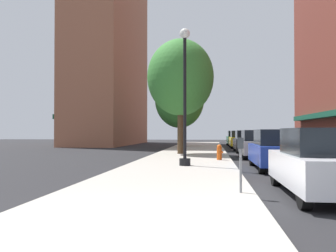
{
  "coord_description": "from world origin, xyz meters",
  "views": [
    {
      "loc": [
        1.36,
        -5.0,
        1.58
      ],
      "look_at": [
        -1.8,
        20.62,
        1.98
      ],
      "focal_mm": 37.73,
      "sensor_mm": 36.0,
      "label": 1
    }
  ],
  "objects_px": {
    "car_yellow": "(239,140)",
    "parking_meter_near": "(241,158)",
    "tree_near": "(179,100)",
    "car_blue": "(276,150)",
    "car_black": "(247,142)",
    "car_white": "(321,163)",
    "tree_mid": "(180,78)",
    "car_silver": "(256,144)",
    "fire_hydrant": "(219,152)",
    "lamppost": "(185,94)",
    "car_green": "(235,138)"
  },
  "relations": [
    {
      "from": "car_yellow",
      "to": "parking_meter_near",
      "type": "bearing_deg",
      "value": -95.09
    },
    {
      "from": "tree_near",
      "to": "car_blue",
      "type": "relative_size",
      "value": 1.68
    },
    {
      "from": "car_black",
      "to": "car_yellow",
      "type": "bearing_deg",
      "value": 88.9
    },
    {
      "from": "car_white",
      "to": "car_yellow",
      "type": "relative_size",
      "value": 1.0
    },
    {
      "from": "tree_mid",
      "to": "car_yellow",
      "type": "relative_size",
      "value": 1.75
    },
    {
      "from": "car_silver",
      "to": "car_black",
      "type": "bearing_deg",
      "value": 91.46
    },
    {
      "from": "car_blue",
      "to": "car_white",
      "type": "bearing_deg",
      "value": -90.28
    },
    {
      "from": "fire_hydrant",
      "to": "car_black",
      "type": "height_order",
      "value": "car_black"
    },
    {
      "from": "car_blue",
      "to": "tree_near",
      "type": "bearing_deg",
      "value": 106.68
    },
    {
      "from": "lamppost",
      "to": "car_silver",
      "type": "xyz_separation_m",
      "value": [
        3.77,
        6.4,
        -2.39
      ]
    },
    {
      "from": "car_blue",
      "to": "car_green",
      "type": "relative_size",
      "value": 1.0
    },
    {
      "from": "lamppost",
      "to": "tree_mid",
      "type": "height_order",
      "value": "tree_mid"
    },
    {
      "from": "car_blue",
      "to": "car_black",
      "type": "height_order",
      "value": "same"
    },
    {
      "from": "lamppost",
      "to": "car_green",
      "type": "distance_m",
      "value": 25.48
    },
    {
      "from": "tree_mid",
      "to": "car_black",
      "type": "height_order",
      "value": "tree_mid"
    },
    {
      "from": "parking_meter_near",
      "to": "tree_mid",
      "type": "distance_m",
      "value": 15.31
    },
    {
      "from": "tree_mid",
      "to": "car_yellow",
      "type": "distance_m",
      "value": 12.77
    },
    {
      "from": "lamppost",
      "to": "car_blue",
      "type": "bearing_deg",
      "value": -1.24
    },
    {
      "from": "car_white",
      "to": "car_black",
      "type": "relative_size",
      "value": 1.0
    },
    {
      "from": "tree_near",
      "to": "car_black",
      "type": "distance_m",
      "value": 9.37
    },
    {
      "from": "tree_near",
      "to": "car_blue",
      "type": "height_order",
      "value": "tree_near"
    },
    {
      "from": "tree_near",
      "to": "car_blue",
      "type": "bearing_deg",
      "value": -73.04
    },
    {
      "from": "car_silver",
      "to": "car_black",
      "type": "relative_size",
      "value": 1.0
    },
    {
      "from": "parking_meter_near",
      "to": "tree_near",
      "type": "xyz_separation_m",
      "value": [
        -3.72,
        25.04,
        3.67
      ]
    },
    {
      "from": "car_yellow",
      "to": "fire_hydrant",
      "type": "bearing_deg",
      "value": -98.78
    },
    {
      "from": "tree_near",
      "to": "car_black",
      "type": "relative_size",
      "value": 1.68
    },
    {
      "from": "fire_hydrant",
      "to": "car_green",
      "type": "distance_m",
      "value": 21.97
    },
    {
      "from": "car_black",
      "to": "car_yellow",
      "type": "xyz_separation_m",
      "value": [
        0.0,
        6.94,
        0.0
      ]
    },
    {
      "from": "car_yellow",
      "to": "tree_near",
      "type": "bearing_deg",
      "value": -175.49
    },
    {
      "from": "tree_mid",
      "to": "car_black",
      "type": "relative_size",
      "value": 1.75
    },
    {
      "from": "tree_mid",
      "to": "car_blue",
      "type": "relative_size",
      "value": 1.75
    },
    {
      "from": "lamppost",
      "to": "fire_hydrant",
      "type": "relative_size",
      "value": 7.47
    },
    {
      "from": "tree_near",
      "to": "car_silver",
      "type": "distance_m",
      "value": 13.91
    },
    {
      "from": "car_white",
      "to": "car_blue",
      "type": "height_order",
      "value": "same"
    },
    {
      "from": "fire_hydrant",
      "to": "lamppost",
      "type": "bearing_deg",
      "value": -115.4
    },
    {
      "from": "lamppost",
      "to": "tree_near",
      "type": "distance_m",
      "value": 18.67
    },
    {
      "from": "tree_mid",
      "to": "car_green",
      "type": "xyz_separation_m",
      "value": [
        4.66,
        17.13,
        -4.32
      ]
    },
    {
      "from": "car_green",
      "to": "car_white",
      "type": "bearing_deg",
      "value": -89.77
    },
    {
      "from": "lamppost",
      "to": "tree_near",
      "type": "height_order",
      "value": "tree_near"
    },
    {
      "from": "fire_hydrant",
      "to": "tree_near",
      "type": "height_order",
      "value": "tree_near"
    },
    {
      "from": "fire_hydrant",
      "to": "tree_mid",
      "type": "xyz_separation_m",
      "value": [
        -2.42,
        4.73,
        4.61
      ]
    },
    {
      "from": "tree_near",
      "to": "car_green",
      "type": "bearing_deg",
      "value": 49.2
    },
    {
      "from": "fire_hydrant",
      "to": "parking_meter_near",
      "type": "distance_m",
      "value": 9.77
    },
    {
      "from": "car_white",
      "to": "car_green",
      "type": "relative_size",
      "value": 1.0
    },
    {
      "from": "tree_near",
      "to": "car_green",
      "type": "relative_size",
      "value": 1.68
    },
    {
      "from": "car_black",
      "to": "car_yellow",
      "type": "height_order",
      "value": "same"
    },
    {
      "from": "tree_mid",
      "to": "car_yellow",
      "type": "bearing_deg",
      "value": 67.2
    },
    {
      "from": "parking_meter_near",
      "to": "car_black",
      "type": "relative_size",
      "value": 0.3
    },
    {
      "from": "lamppost",
      "to": "tree_near",
      "type": "relative_size",
      "value": 0.82
    },
    {
      "from": "fire_hydrant",
      "to": "parking_meter_near",
      "type": "height_order",
      "value": "parking_meter_near"
    }
  ]
}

